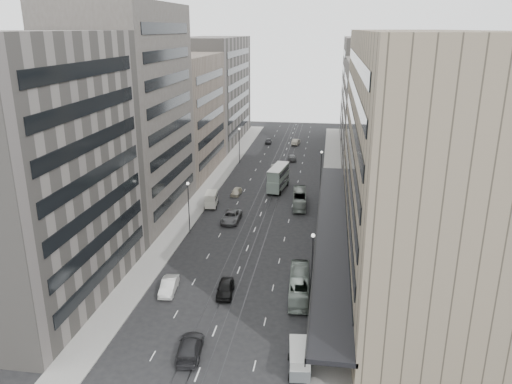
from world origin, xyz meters
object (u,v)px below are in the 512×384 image
Objects in this scene: double_decker at (278,177)px; pedestrian at (316,302)px; bus_far at (299,199)px; sedan_0 at (225,288)px; sedan_1 at (169,286)px; vw_microbus at (299,358)px; panel_van at (211,199)px; bus_near at (299,285)px; sedan_2 at (231,217)px.

pedestrian is at bearing -70.53° from double_decker.
bus_far is 4.74× the size of pedestrian.
sedan_0 is 0.98× the size of sedan_1.
panel_van reaches higher than vw_microbus.
bus_near is 31.51m from bus_far.
pedestrian is (1.22, 10.38, -0.18)m from vw_microbus.
bus_far is 1.07× the size of double_decker.
bus_far is at bearing -85.24° from pedestrian.
vw_microbus is at bearing -42.78° from sedan_1.
panel_van is 8.12m from sedan_2.
double_decker reaches higher than vw_microbus.
sedan_2 is (4.88, -6.46, -0.64)m from panel_van.
bus_far is 45.22m from vw_microbus.
bus_near is at bearing 2.19° from sedan_0.
sedan_0 is (-8.72, -1.10, -0.54)m from bus_near.
sedan_1 is 0.81× the size of sedan_2.
sedan_2 is at bearing -62.08° from pedestrian.
sedan_0 is at bearing 74.70° from bus_far.
vw_microbus is 0.96× the size of sedan_1.
bus_near reaches higher than bus_far.
double_decker is 1.49× the size of sedan_2.
bus_far is 2.16× the size of panel_van.
sedan_2 is at bearing -100.13° from double_decker.
bus_near is 3.94m from pedestrian.
vw_microbus is 15.86m from sedan_0.
pedestrian is (4.19, -34.74, -0.17)m from bus_far.
sedan_1 is at bearing 138.09° from vw_microbus.
double_decker reaches higher than pedestrian.
double_decker is 15.72m from panel_van.
bus_far is 14.04m from sedan_2.
panel_van is 0.92× the size of sedan_1.
bus_near is at bearing -0.82° from sedan_1.
panel_van is 0.74× the size of sedan_2.
pedestrian is at bearing -12.12° from sedan_1.
sedan_2 is (-3.88, 23.28, 0.03)m from sedan_0.
vw_microbus is at bearing -73.25° from panel_van.
bus_near reaches higher than pedestrian.
bus_near is 1.62× the size of sedan_2.
bus_far is 35.60m from sedan_1.
double_decker is at bearing 92.72° from vw_microbus.
sedan_2 is (-12.61, 22.19, -0.52)m from bus_near.
panel_van is (-18.40, 42.33, 0.14)m from vw_microbus.
panel_van is at bearing -61.11° from bus_near.
double_decker is 54.37m from vw_microbus.
panel_van is 0.94× the size of sedan_0.
double_decker is at bearing 73.02° from sedan_2.
bus_far is 1.98× the size of sedan_1.
bus_near is 40.71m from double_decker.
sedan_0 is at bearing 122.03° from vw_microbus.
bus_far reaches higher than sedan_2.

